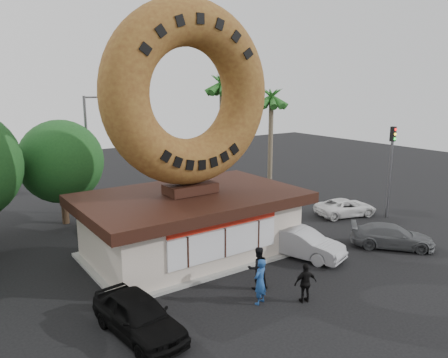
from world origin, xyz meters
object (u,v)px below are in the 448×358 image
object	(u,v)px
person_left	(260,281)
car_silver	(301,243)
car_black	(138,315)
car_white	(346,207)
donut_shop	(191,222)
car_grey	(392,236)
traffic_signal	(391,160)
person_center	(258,268)
street_lamp	(90,149)
giant_donut	(189,94)
person_right	(306,283)

from	to	relation	value
person_left	car_silver	bearing A→B (deg)	-171.04
car_black	car_white	xyz separation A→B (m)	(17.46, 5.28, -0.18)
donut_shop	car_grey	xyz separation A→B (m)	(9.48, -5.48, -1.13)
car_silver	car_white	distance (m)	8.28
traffic_signal	car_silver	world-z (taller)	traffic_signal
traffic_signal	car_black	size ratio (longest dim) A/B	1.37
person_center	person_left	bearing A→B (deg)	72.95
car_silver	car_grey	world-z (taller)	car_silver
donut_shop	street_lamp	xyz separation A→B (m)	(-1.86, 10.02, 2.72)
giant_donut	traffic_signal	bearing A→B (deg)	-8.17
car_white	person_left	bearing A→B (deg)	131.67
donut_shop	giant_donut	distance (m)	6.54
giant_donut	person_left	size ratio (longest dim) A/B	4.68
street_lamp	car_silver	xyz separation A→B (m)	(6.32, -13.57, -3.74)
giant_donut	car_grey	world-z (taller)	giant_donut
person_left	person_center	xyz separation A→B (m)	(0.77, 1.09, -0.01)
person_left	car_silver	distance (m)	5.55
person_center	giant_donut	bearing A→B (deg)	-67.81
donut_shop	street_lamp	distance (m)	10.54
car_black	car_white	bearing A→B (deg)	10.36
traffic_signal	donut_shop	bearing A→B (deg)	171.90
person_left	car_grey	bearing A→B (deg)	164.87
traffic_signal	person_left	xyz separation A→B (m)	(-14.43, -4.17, -2.91)
car_black	car_grey	xyz separation A→B (m)	(14.92, -0.02, -0.12)
giant_donut	person_right	xyz separation A→B (m)	(1.17, -7.16, -7.47)
donut_shop	person_left	size ratio (longest dim) A/B	5.82
donut_shop	car_silver	distance (m)	5.80
car_silver	street_lamp	bearing A→B (deg)	96.34
donut_shop	car_black	xyz separation A→B (m)	(-5.43, -5.45, -1.01)
person_left	car_grey	xyz separation A→B (m)	(9.92, 0.69, -0.33)
person_left	person_center	world-z (taller)	person_left
donut_shop	person_center	distance (m)	5.15
car_grey	car_white	bearing A→B (deg)	22.38
giant_donut	person_left	world-z (taller)	giant_donut
person_center	car_black	bearing A→B (deg)	22.11
person_left	person_right	size ratio (longest dim) A/B	1.15
traffic_signal	person_right	bearing A→B (deg)	-158.14
street_lamp	person_left	world-z (taller)	street_lamp
person_left	street_lamp	bearing A→B (deg)	-104.09
traffic_signal	person_right	size ratio (longest dim) A/B	3.63
person_left	person_center	distance (m)	1.33
car_white	street_lamp	bearing A→B (deg)	69.70
street_lamp	person_center	size ratio (longest dim) A/B	4.18
person_left	person_center	size ratio (longest dim) A/B	1.01
donut_shop	person_right	bearing A→B (deg)	-80.70
giant_donut	car_white	bearing A→B (deg)	-0.91
giant_donut	car_black	size ratio (longest dim) A/B	2.03
person_left	car_white	bearing A→B (deg)	-173.43
person_left	person_right	world-z (taller)	person_left
street_lamp	car_grey	world-z (taller)	street_lamp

